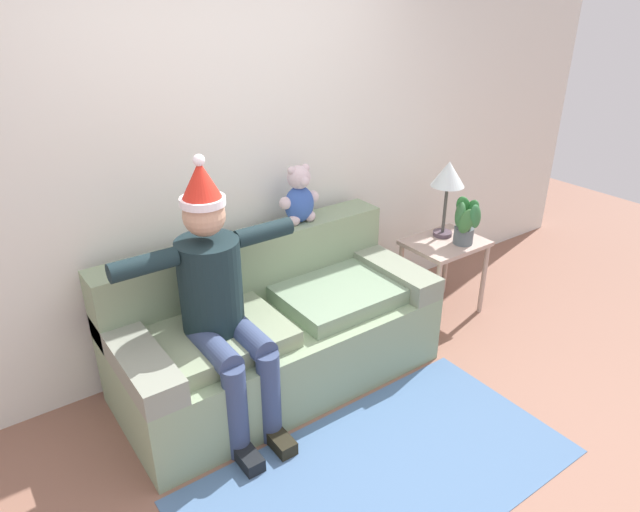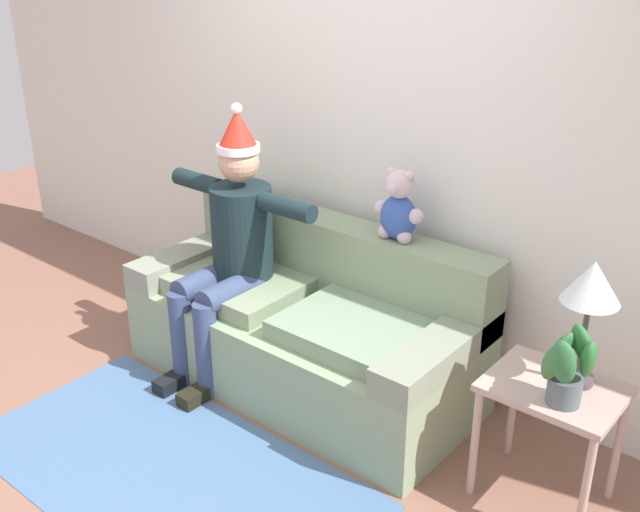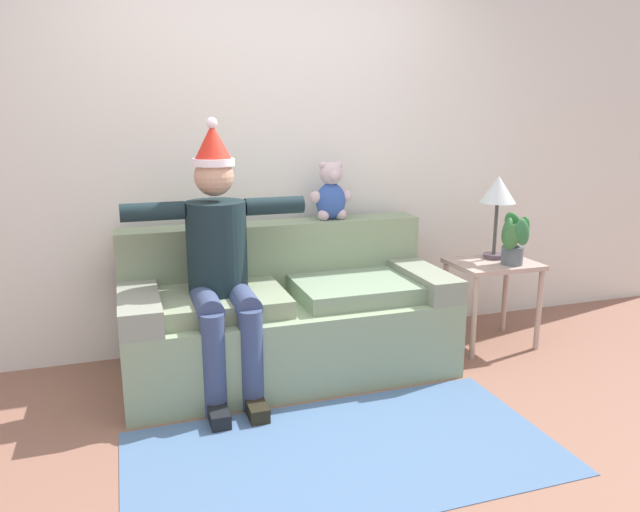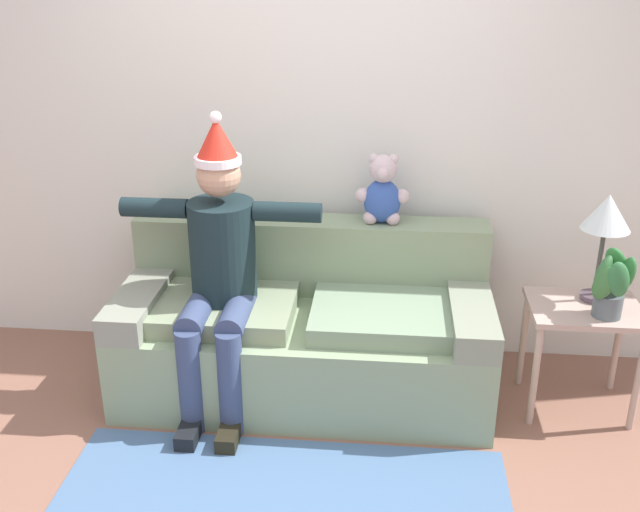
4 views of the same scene
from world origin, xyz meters
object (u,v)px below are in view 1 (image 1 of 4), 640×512
(person_seated, at_px, (219,298))
(table_lamp, at_px, (448,178))
(side_table, at_px, (444,253))
(potted_plant, at_px, (466,221))
(couch, at_px, (273,329))
(teddy_bear, at_px, (299,197))

(person_seated, height_order, table_lamp, person_seated)
(side_table, bearing_deg, person_seated, -176.88)
(side_table, height_order, potted_plant, potted_plant)
(couch, relative_size, person_seated, 1.27)
(teddy_bear, height_order, potted_plant, teddy_bear)
(side_table, bearing_deg, teddy_bear, 162.32)
(couch, xyz_separation_m, table_lamp, (1.49, 0.02, 0.69))
(couch, height_order, teddy_bear, teddy_bear)
(person_seated, height_order, potted_plant, person_seated)
(table_lamp, bearing_deg, potted_plant, -84.69)
(teddy_bear, distance_m, side_table, 1.23)
(teddy_bear, relative_size, table_lamp, 0.68)
(teddy_bear, bearing_deg, table_lamp, -12.57)
(table_lamp, bearing_deg, teddy_bear, 167.43)
(teddy_bear, bearing_deg, potted_plant, -21.23)
(person_seated, bearing_deg, couch, 21.84)
(teddy_bear, bearing_deg, side_table, -17.68)
(couch, bearing_deg, side_table, -2.65)
(side_table, relative_size, table_lamp, 1.03)
(couch, relative_size, side_table, 3.33)
(couch, distance_m, person_seated, 0.63)
(teddy_bear, relative_size, side_table, 0.65)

